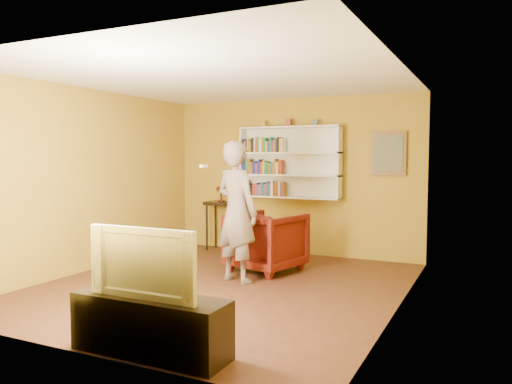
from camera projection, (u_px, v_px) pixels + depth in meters
room_shell at (222, 209)px, 6.48m from camera, size 5.30×5.80×2.88m
bookshelf at (291, 163)px, 8.60m from camera, size 1.80×0.29×1.23m
books_row_lower at (265, 189)px, 8.73m from camera, size 0.80×0.19×0.27m
books_row_middle at (263, 168)px, 8.73m from camera, size 0.76×0.19×0.27m
books_row_upper at (264, 146)px, 8.69m from camera, size 0.78×0.18×0.27m
ornament_left at (264, 124)px, 8.72m from camera, size 0.07×0.07×0.10m
ornament_centre at (289, 123)px, 8.51m from camera, size 0.09×0.09×0.12m
ornament_right at (316, 122)px, 8.31m from camera, size 0.07×0.07×0.10m
framed_painting at (389, 153)px, 7.93m from camera, size 0.55×0.05×0.70m
console_table at (221, 210)px, 9.08m from camera, size 0.54×0.41×0.88m
ruby_lustre at (221, 190)px, 9.06m from camera, size 0.18×0.18×0.29m
armchair at (266, 241)px, 7.39m from camera, size 1.15×1.17×0.88m
person at (237, 212)px, 6.70m from camera, size 0.81×0.66×1.90m
game_remote at (204, 166)px, 6.47m from camera, size 0.04×0.15×0.04m
tv_cabinet at (151, 325)px, 4.26m from camera, size 1.42×0.42×0.51m
television at (150, 261)px, 4.22m from camera, size 1.05×0.14×0.60m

